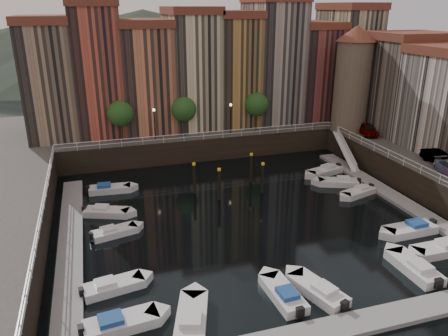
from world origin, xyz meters
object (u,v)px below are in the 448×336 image
object	(u,v)px
mooring_pilings	(232,178)
boat_left_1	(112,286)
boat_left_2	(113,232)
car_a	(367,130)
gangway	(346,149)
corner_tower	(352,77)
boat_left_0	(120,324)
car_b	(441,159)

from	to	relation	value
mooring_pilings	boat_left_1	world-z (taller)	mooring_pilings
boat_left_1	boat_left_2	distance (m)	8.17
boat_left_2	mooring_pilings	bearing A→B (deg)	11.43
car_a	gangway	bearing A→B (deg)	-146.55
corner_tower	boat_left_1	size ratio (longest dim) A/B	2.98
boat_left_0	boat_left_2	distance (m)	12.32
boat_left_0	car_b	world-z (taller)	car_b
boat_left_2	car_b	world-z (taller)	car_b
boat_left_1	gangway	bearing A→B (deg)	21.34
boat_left_1	car_a	bearing A→B (deg)	20.19
gangway	car_b	distance (m)	11.92
car_a	boat_left_1	bearing A→B (deg)	-136.76
corner_tower	car_a	distance (m)	7.20
boat_left_2	car_b	size ratio (longest dim) A/B	0.90
gangway	boat_left_2	xyz separation A→B (m)	(-29.69, -10.50, -1.59)
mooring_pilings	boat_left_1	xyz separation A→B (m)	(-13.67, -14.29, -1.30)
gangway	boat_left_0	xyz separation A→B (m)	(-30.12, -22.80, -1.54)
boat_left_2	boat_left_1	bearing A→B (deg)	-108.15
gangway	corner_tower	bearing A→B (deg)	57.20
boat_left_1	boat_left_2	world-z (taller)	boat_left_1
gangway	boat_left_1	size ratio (longest dim) A/B	1.80
car_b	car_a	bearing A→B (deg)	93.97
boat_left_0	gangway	bearing A→B (deg)	30.85
gangway	car_a	size ratio (longest dim) A/B	1.92
car_b	boat_left_2	bearing A→B (deg)	179.80
gangway	boat_left_2	distance (m)	31.53
boat_left_2	car_a	distance (m)	35.85
boat_left_0	boat_left_1	world-z (taller)	boat_left_0
corner_tower	boat_left_1	bearing A→B (deg)	-145.13
corner_tower	mooring_pilings	world-z (taller)	corner_tower
gangway	mooring_pilings	distance (m)	17.21
boat_left_0	boat_left_1	xyz separation A→B (m)	(-0.20, 4.16, -0.03)
mooring_pilings	car_b	xyz separation A→B (m)	(21.36, -6.43, 2.13)
mooring_pilings	boat_left_1	bearing A→B (deg)	-133.73
gangway	mooring_pilings	xyz separation A→B (m)	(-16.64, -4.35, -0.27)
gangway	boat_left_2	size ratio (longest dim) A/B	1.94
boat_left_0	car_b	xyz separation A→B (m)	(34.84, 12.02, 3.40)
corner_tower	car_a	world-z (taller)	corner_tower
corner_tower	boat_left_1	xyz separation A→B (m)	(-33.21, -23.14, -9.84)
corner_tower	boat_left_0	xyz separation A→B (m)	(-33.02, -27.30, -9.81)
boat_left_1	car_a	size ratio (longest dim) A/B	1.07
boat_left_0	car_a	bearing A→B (deg)	29.22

